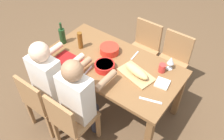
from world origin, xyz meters
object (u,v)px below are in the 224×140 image
Objects in this scene: chair_near_left at (41,100)px; diner_near_center at (79,96)px; serving_bowl_greens at (105,66)px; napkin_stack at (162,83)px; chair_far_center at (144,48)px; cup_far_right at (162,68)px; chair_near_center at (70,120)px; wine_bottle at (62,36)px; bread_loaf at (136,71)px; cutting_board at (136,74)px; serving_bowl_salad at (109,49)px; diner_near_left at (50,78)px; beer_bottle at (80,40)px; wine_glass at (171,61)px; chair_far_right at (172,60)px; dining_table at (112,69)px.

diner_near_center is (0.44, 0.18, 0.21)m from chair_near_left.
diner_near_center reaches higher than chair_near_left.
napkin_stack is (0.63, 0.17, -0.03)m from serving_bowl_greens.
cup_far_right is (0.52, -0.53, 0.31)m from chair_far_center.
chair_near_center reaches higher than napkin_stack.
wine_bottle is 2.07× the size of napkin_stack.
bread_loaf is at bearing -170.45° from napkin_stack.
cutting_board is 2.86× the size of napkin_stack.
chair_near_left is at bearing -124.66° from serving_bowl_greens.
chair_near_center is 0.86m from cutting_board.
chair_far_center is at bearing 89.32° from serving_bowl_greens.
napkin_stack is (0.62, -0.70, 0.27)m from chair_far_center.
cutting_board is 1.25× the size of bread_loaf.
chair_near_center is at bearing -90.00° from chair_far_center.
serving_bowl_salad is 0.67m from cup_far_right.
diner_near_left is at bearing -108.63° from chair_far_center.
diner_near_left is at bearing -140.85° from cup_far_right.
diner_near_left is 0.53m from chair_near_center.
chair_far_center is 3.86× the size of beer_bottle.
chair_near_center is at bearing -118.33° from wine_glass.
diner_near_left reaches higher than serving_bowl_greens.
chair_far_center is at bearing 77.42° from serving_bowl_salad.
chair_far_center is 1.00× the size of chair_near_left.
cup_far_right is at bearing 45.13° from chair_near_left.
cutting_board is at bearing -128.21° from wine_glass.
chair_near_center is (0.44, -0.18, -0.21)m from diner_near_left.
cutting_board is at bearing 44.23° from chair_near_left.
serving_bowl_salad is at bearing 98.86° from chair_near_center.
serving_bowl_greens reaches higher than cutting_board.
chair_far_right is at bearing 56.01° from diner_near_left.
serving_bowl_salad is 0.72× the size of bread_loaf.
wine_bottle reaches higher than wine_glass.
wine_glass is (0.71, 0.18, 0.06)m from serving_bowl_salad.
serving_bowl_salad is 1.38× the size of wine_glass.
serving_bowl_salad is 0.76m from napkin_stack.
beer_bottle is (-0.48, 0.57, 0.15)m from diner_near_center.
chair_far_center is 0.81m from wine_glass.
napkin_stack is (0.29, 0.05, -0.05)m from bread_loaf.
diner_near_left is (-0.44, -0.56, 0.05)m from dining_table.
chair_near_left reaches higher than cup_far_right.
wine_bottle is (-0.72, -0.06, 0.20)m from dining_table.
serving_bowl_greens is at bearing -15.26° from beer_bottle.
diner_near_center is at bearing -123.62° from cup_far_right.
diner_near_center is 0.66m from bread_loaf.
chair_far_center reaches higher than serving_bowl_salad.
napkin_stack is (1.34, 0.11, -0.10)m from wine_bottle.
dining_table is 11.50× the size of napkin_stack.
cutting_board is (0.33, 0.57, 0.05)m from diner_near_center.
cup_far_right is at bearing 48.43° from bread_loaf.
chair_far_center is at bearing 113.67° from bread_loaf.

